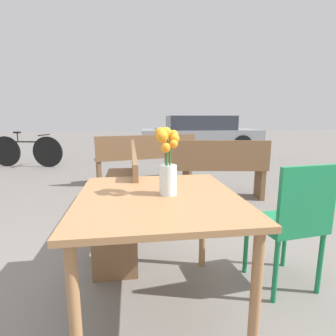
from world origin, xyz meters
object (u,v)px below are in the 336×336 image
Objects in this scene: bench_middle at (215,168)px; bench_far at (147,156)px; cafe_chair at (293,219)px; parked_car at (199,134)px; table_front at (158,210)px; flower_vase at (167,165)px; bench_near at (126,183)px; bicycle at (27,151)px.

bench_middle and bench_far have the same top height.
parked_car reaches higher than cafe_chair.
parked_car is at bearing 72.76° from table_front.
bench_middle is at bearing -53.03° from bench_far.
flower_vase is 0.43× the size of cafe_chair.
cafe_chair is 3.27m from bench_far.
table_front is 0.27m from flower_vase.
bench_near is 1.16× the size of bicycle.
table_front is at bearing -169.16° from flower_vase.
bench_middle is (0.17, 2.02, -0.06)m from cafe_chair.
flower_vase is at bearing -106.88° from parked_car.
flower_vase is 0.10× the size of parked_car.
cafe_chair is 0.51× the size of bicycle.
bench_far is (-0.72, 3.19, -0.04)m from cafe_chair.
cafe_chair is at bearing -56.24° from bicycle.
bench_far is (0.12, 3.24, -0.43)m from flower_vase.
cafe_chair is 7.36m from parked_car.
bench_middle is at bearing 64.13° from flower_vase.
flower_vase is 0.26× the size of bench_middle.
bench_near is 4.51m from bicycle.
flower_vase is 1.36m from bench_near.
bench_near is (-1.07, 1.23, -0.03)m from cafe_chair.
parked_car is (1.21, 5.21, 0.13)m from bench_middle.
bicycle is (-2.52, 5.15, -0.26)m from table_front.
bench_near is (-0.19, 1.29, -0.16)m from table_front.
cafe_chair is at bearing 3.84° from table_front.
bicycle is at bearing -155.90° from parked_car.
flower_vase is at bearing 10.84° from table_front.
bench_far is 1.07× the size of bicycle.
cafe_chair is 0.60× the size of bench_middle.
bicycle is (-2.33, 3.86, -0.10)m from bench_near.
table_front is at bearing -81.71° from bench_near.
cafe_chair is 6.12m from bicycle.
bench_near is 6.48m from parked_car.
bicycle is at bearing 144.76° from bench_far.
flower_vase is 0.92m from cafe_chair.
table_front is at bearing -93.01° from bench_far.
parked_car reaches higher than bench_near.
cafe_chair is at bearing 3.38° from flower_vase.
bench_near is 1.47m from bench_middle.
bench_far is at bearing 126.97° from bench_middle.
cafe_chair reaches higher than table_front.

